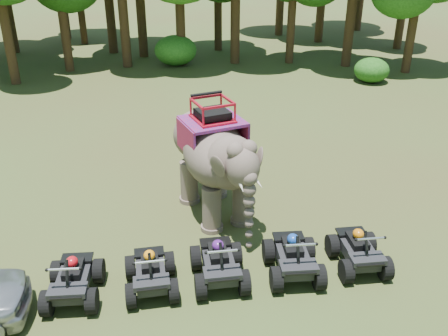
# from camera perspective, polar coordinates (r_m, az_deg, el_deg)

# --- Properties ---
(ground) EXTENTS (110.00, 110.00, 0.00)m
(ground) POSITION_cam_1_polar(r_m,az_deg,el_deg) (14.15, 0.69, -9.06)
(ground) COLOR #47381E
(ground) RESTS_ON ground
(elephant) EXTENTS (3.10, 4.79, 3.71)m
(elephant) POSITION_cam_1_polar(r_m,az_deg,el_deg) (14.94, -1.13, 1.18)
(elephant) COLOR brown
(elephant) RESTS_ON ground
(atv_0) EXTENTS (1.37, 1.81, 1.29)m
(atv_0) POSITION_cam_1_polar(r_m,az_deg,el_deg) (12.65, -16.96, -11.62)
(atv_0) COLOR black
(atv_0) RESTS_ON ground
(atv_1) EXTENTS (1.31, 1.75, 1.26)m
(atv_1) POSITION_cam_1_polar(r_m,az_deg,el_deg) (12.49, -8.42, -11.23)
(atv_1) COLOR black
(atv_1) RESTS_ON ground
(atv_2) EXTENTS (1.34, 1.82, 1.34)m
(atv_2) POSITION_cam_1_polar(r_m,az_deg,el_deg) (12.60, -0.58, -10.28)
(atv_2) COLOR black
(atv_2) RESTS_ON ground
(atv_3) EXTENTS (1.43, 1.90, 1.35)m
(atv_3) POSITION_cam_1_polar(r_m,az_deg,el_deg) (12.93, 7.96, -9.50)
(atv_3) COLOR black
(atv_3) RESTS_ON ground
(atv_4) EXTENTS (1.30, 1.76, 1.28)m
(atv_4) POSITION_cam_1_polar(r_m,az_deg,el_deg) (13.55, 15.20, -8.58)
(atv_4) COLOR black
(atv_4) RESTS_ON ground
(tree_2) EXTENTS (4.91, 4.91, 7.02)m
(tree_2) POSITION_cam_1_polar(r_m,az_deg,el_deg) (32.95, 7.80, 17.78)
(tree_2) COLOR #195114
(tree_2) RESTS_ON ground
(tree_4) EXTENTS (5.17, 5.17, 7.38)m
(tree_4) POSITION_cam_1_polar(r_m,az_deg,el_deg) (32.28, 21.00, 16.54)
(tree_4) COLOR #195114
(tree_4) RESTS_ON ground
(tree_31) EXTENTS (5.24, 5.24, 7.48)m
(tree_31) POSITION_cam_1_polar(r_m,az_deg,el_deg) (30.32, -23.88, 15.63)
(tree_31) COLOR #195114
(tree_31) RESTS_ON ground
(tree_32) EXTENTS (5.42, 5.42, 7.74)m
(tree_32) POSITION_cam_1_polar(r_m,az_deg,el_deg) (32.09, -18.10, 17.23)
(tree_32) COLOR #195114
(tree_32) RESTS_ON ground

